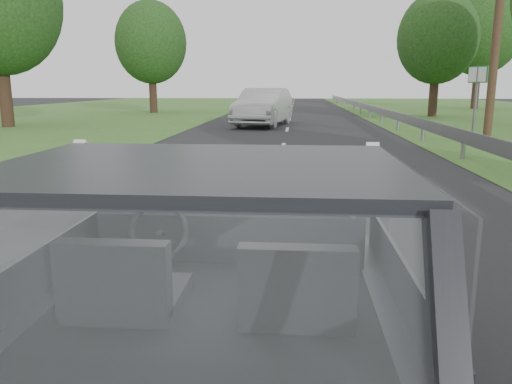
% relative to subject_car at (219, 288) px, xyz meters
% --- Properties ---
extents(subject_car, '(1.80, 4.00, 1.45)m').
position_rel_subject_car_xyz_m(subject_car, '(0.00, 0.00, 0.00)').
color(subject_car, black).
rests_on(subject_car, ground).
extents(dashboard, '(1.58, 0.45, 0.30)m').
position_rel_subject_car_xyz_m(dashboard, '(0.00, 0.62, 0.12)').
color(dashboard, black).
rests_on(dashboard, subject_car).
extents(driver_seat, '(0.50, 0.72, 0.42)m').
position_rel_subject_car_xyz_m(driver_seat, '(-0.40, -0.29, 0.16)').
color(driver_seat, black).
rests_on(driver_seat, subject_car).
extents(passenger_seat, '(0.50, 0.72, 0.42)m').
position_rel_subject_car_xyz_m(passenger_seat, '(0.40, -0.29, 0.16)').
color(passenger_seat, black).
rests_on(passenger_seat, subject_car).
extents(steering_wheel, '(0.36, 0.36, 0.04)m').
position_rel_subject_car_xyz_m(steering_wheel, '(-0.40, 0.33, 0.20)').
color(steering_wheel, black).
rests_on(steering_wheel, dashboard).
extents(cat, '(0.61, 0.27, 0.27)m').
position_rel_subject_car_xyz_m(cat, '(0.19, 0.62, 0.36)').
color(cat, '#8E8BA0').
rests_on(cat, dashboard).
extents(guardrail, '(0.05, 90.00, 0.32)m').
position_rel_subject_car_xyz_m(guardrail, '(4.30, 10.00, -0.15)').
color(guardrail, gray).
rests_on(guardrail, ground).
extents(other_car, '(2.79, 5.29, 1.65)m').
position_rel_subject_car_xyz_m(other_car, '(-1.10, 19.98, 0.10)').
color(other_car, '#B7B7B7').
rests_on(other_car, ground).
extents(highway_sign, '(0.44, 0.94, 2.43)m').
position_rel_subject_car_xyz_m(highway_sign, '(6.79, 16.40, 0.49)').
color(highway_sign, '#18642D').
rests_on(highway_sign, ground).
extents(utility_pole, '(0.32, 0.32, 7.38)m').
position_rel_subject_car_xyz_m(utility_pole, '(6.01, 12.91, 2.97)').
color(utility_pole, brown).
rests_on(utility_pole, ground).
extents(tree_2, '(5.17, 5.17, 6.74)m').
position_rel_subject_car_xyz_m(tree_2, '(8.19, 27.52, 2.64)').
color(tree_2, black).
rests_on(tree_2, ground).
extents(tree_3, '(7.84, 7.84, 9.27)m').
position_rel_subject_car_xyz_m(tree_3, '(14.05, 37.95, 3.91)').
color(tree_3, black).
rests_on(tree_3, ground).
extents(tree_6, '(4.72, 4.72, 6.89)m').
position_rel_subject_car_xyz_m(tree_6, '(-9.06, 30.28, 2.72)').
color(tree_6, black).
rests_on(tree_6, ground).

